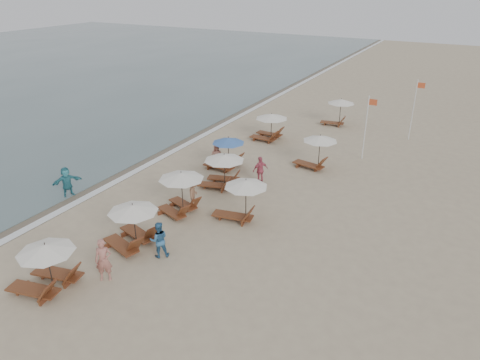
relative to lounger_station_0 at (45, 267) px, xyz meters
The scene contains 20 objects.
ground 7.49m from the lounger_station_0, 30.37° to the left, with size 160.00×160.00×0.00m, color tan.
wet_sand_band 15.08m from the lounger_station_0, 113.93° to the left, with size 3.20×140.00×0.01m, color #6B5E4C.
foam_line 14.60m from the lounger_station_0, 109.25° to the left, with size 0.50×140.00×0.02m, color white.
lounger_station_0 is the anchor object (origin of this frame).
lounger_station_1 4.18m from the lounger_station_0, 78.46° to the left, with size 2.75×2.54×2.20m.
lounger_station_2 7.83m from the lounger_station_0, 82.85° to the left, with size 2.61×2.37×2.37m.
lounger_station_3 11.74m from the lounger_station_0, 84.03° to the left, with size 2.68×2.39×2.06m.
lounger_station_4 14.26m from the lounger_station_0, 90.12° to the left, with size 2.59×2.12×2.11m.
lounger_station_5 20.62m from the lounger_station_0, 89.67° to the left, with size 2.75×2.45×2.06m.
inland_station_0 9.54m from the lounger_station_0, 64.37° to the left, with size 2.84×2.24×2.22m.
inland_station_1 17.70m from the lounger_station_0, 73.12° to the left, with size 2.81×2.24×2.22m.
inland_station_2 26.87m from the lounger_station_0, 82.23° to the left, with size 2.70×2.24×2.22m.
beachgoer_near 2.24m from the lounger_station_0, 43.95° to the left, with size 0.69×0.45×1.89m, color #B06B5F.
beachgoer_mid_a 4.73m from the lounger_station_0, 57.48° to the left, with size 0.84×0.65×1.72m, color #316693.
beachgoer_mid_b 8.68m from the lounger_station_0, 81.07° to the left, with size 1.13×0.65×1.76m, color #92664A.
beachgoer_far_a 13.55m from the lounger_station_0, 76.95° to the left, with size 1.00×0.42×1.71m, color #BE4C60.
beachgoer_far_b 14.16m from the lounger_station_0, 92.44° to the left, with size 0.76×0.50×1.56m, color #9F6556.
waterline_walker 8.66m from the lounger_station_0, 132.42° to the left, with size 1.63×0.52×1.76m, color teal.
flag_pole_near 21.54m from the lounger_station_0, 69.47° to the left, with size 0.60×0.08×4.41m.
flag_pole_far 27.58m from the lounger_station_0, 69.44° to the left, with size 0.60×0.08×4.62m.
Camera 1 is at (7.44, -13.06, 11.59)m, focal length 33.70 mm.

